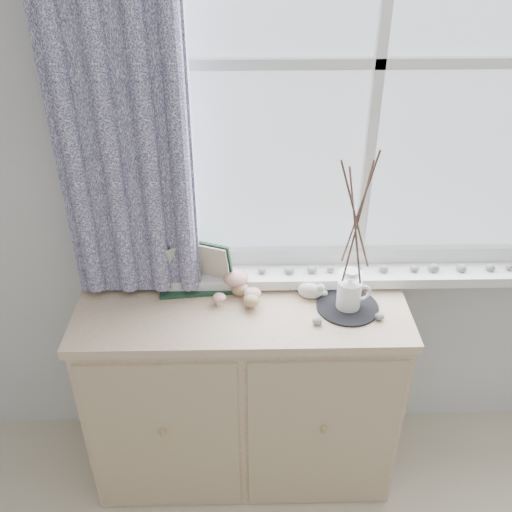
{
  "coord_description": "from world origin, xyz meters",
  "views": [
    {
      "loc": [
        -0.13,
        0.13,
        2.11
      ],
      "look_at": [
        -0.1,
        1.7,
        1.1
      ],
      "focal_mm": 40.0,
      "sensor_mm": 36.0,
      "label": 1
    }
  ],
  "objects_px": {
    "botanical_book": "(194,270)",
    "toadstool_cluster": "(238,284)",
    "sideboard": "(243,392)",
    "twig_pitcher": "(357,216)"
  },
  "relations": [
    {
      "from": "sideboard",
      "to": "toadstool_cluster",
      "type": "relative_size",
      "value": 6.82
    },
    {
      "from": "sideboard",
      "to": "twig_pitcher",
      "type": "distance_m",
      "value": 0.88
    },
    {
      "from": "toadstool_cluster",
      "to": "twig_pitcher",
      "type": "relative_size",
      "value": 0.27
    },
    {
      "from": "botanical_book",
      "to": "twig_pitcher",
      "type": "distance_m",
      "value": 0.62
    },
    {
      "from": "botanical_book",
      "to": "toadstool_cluster",
      "type": "xyz_separation_m",
      "value": [
        0.16,
        -0.01,
        -0.06
      ]
    },
    {
      "from": "toadstool_cluster",
      "to": "twig_pitcher",
      "type": "xyz_separation_m",
      "value": [
        0.39,
        -0.08,
        0.32
      ]
    },
    {
      "from": "botanical_book",
      "to": "twig_pitcher",
      "type": "xyz_separation_m",
      "value": [
        0.55,
        -0.09,
        0.27
      ]
    },
    {
      "from": "botanical_book",
      "to": "toadstool_cluster",
      "type": "bearing_deg",
      "value": -9.22
    },
    {
      "from": "toadstool_cluster",
      "to": "botanical_book",
      "type": "bearing_deg",
      "value": 176.67
    },
    {
      "from": "toadstool_cluster",
      "to": "sideboard",
      "type": "bearing_deg",
      "value": -79.85
    }
  ]
}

